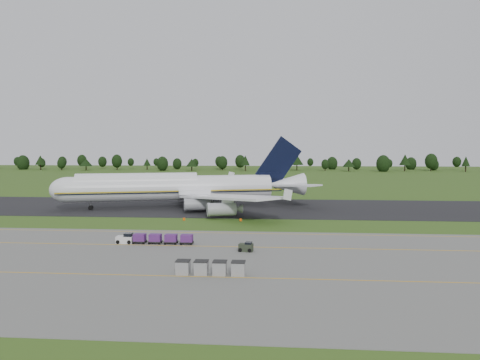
# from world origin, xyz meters

# --- Properties ---
(ground) EXTENTS (600.00, 600.00, 0.00)m
(ground) POSITION_xyz_m (0.00, 0.00, 0.00)
(ground) COLOR #315118
(ground) RESTS_ON ground
(apron) EXTENTS (300.00, 52.00, 0.06)m
(apron) POSITION_xyz_m (0.00, -34.00, 0.03)
(apron) COLOR slate
(apron) RESTS_ON ground
(taxiway) EXTENTS (300.00, 40.00, 0.08)m
(taxiway) POSITION_xyz_m (0.00, 28.00, 0.04)
(taxiway) COLOR black
(taxiway) RESTS_ON ground
(apron_markings) EXTENTS (300.00, 30.20, 0.01)m
(apron_markings) POSITION_xyz_m (0.00, -26.98, 0.06)
(apron_markings) COLOR #E1A00D
(apron_markings) RESTS_ON apron
(tree_line) EXTENTS (533.07, 21.20, 11.31)m
(tree_line) POSITION_xyz_m (0.13, 220.23, 5.94)
(tree_line) COLOR black
(tree_line) RESTS_ON ground
(aircraft) EXTENTS (69.13, 64.97, 19.46)m
(aircraft) POSITION_xyz_m (-13.15, 26.13, 5.56)
(aircraft) COLOR white
(aircraft) RESTS_ON ground
(baggage_train) EXTENTS (13.24, 1.69, 1.63)m
(baggage_train) POSITION_xyz_m (-7.05, -20.64, 0.92)
(baggage_train) COLOR silver
(baggage_train) RESTS_ON apron
(utility_cart) EXTENTS (2.36, 1.66, 1.19)m
(utility_cart) POSITION_xyz_m (9.03, -25.18, 0.64)
(utility_cart) COLOR #293122
(utility_cart) RESTS_ON apron
(uld_row) EXTENTS (9.00, 1.80, 1.78)m
(uld_row) POSITION_xyz_m (5.42, -38.90, 0.96)
(uld_row) COLOR gray
(uld_row) RESTS_ON apron
(edge_markers) EXTENTS (13.26, 0.30, 0.60)m
(edge_markers) POSITION_xyz_m (-0.57, 4.62, 0.27)
(edge_markers) COLOR #FF5B08
(edge_markers) RESTS_ON ground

